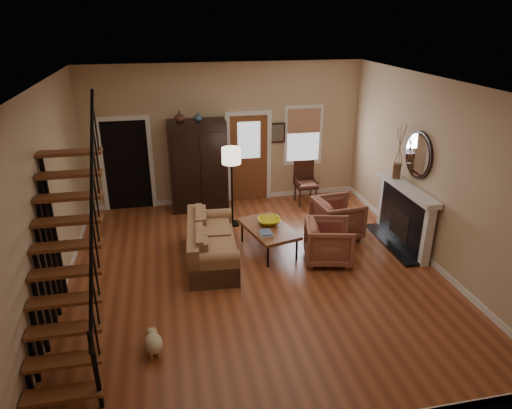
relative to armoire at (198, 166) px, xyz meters
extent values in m
plane|color=brown|center=(0.70, -3.15, -1.05)|extent=(7.00, 7.00, 0.00)
plane|color=white|center=(0.70, -3.15, 2.25)|extent=(7.00, 7.00, 0.00)
cube|color=tan|center=(0.70, 0.35, 0.60)|extent=(6.50, 0.04, 3.30)
cube|color=tan|center=(-2.55, -3.15, 0.60)|extent=(0.04, 7.00, 3.30)
cube|color=tan|center=(3.95, -3.15, 0.60)|extent=(0.04, 7.00, 3.30)
cube|color=black|center=(-1.60, 0.50, 0.00)|extent=(1.00, 0.36, 2.10)
cube|color=brown|center=(1.25, 0.33, 0.00)|extent=(0.90, 0.06, 2.10)
cube|color=silver|center=(2.60, 0.32, 0.50)|extent=(0.96, 0.06, 1.46)
cube|color=black|center=(3.83, -2.65, -0.48)|extent=(0.24, 1.60, 1.15)
cube|color=white|center=(3.77, -2.65, 0.15)|extent=(0.30, 1.95, 0.10)
cylinder|color=silver|center=(3.90, -2.65, 0.80)|extent=(0.05, 0.90, 0.90)
imported|color=#4C2619|center=(-0.35, -0.10, 1.17)|extent=(0.24, 0.24, 0.25)
imported|color=#334C60|center=(0.05, -0.10, 1.16)|extent=(0.20, 0.20, 0.21)
imported|color=gold|center=(1.17, -2.23, -0.50)|extent=(0.45, 0.45, 0.11)
imported|color=maroon|center=(2.12, -3.00, -0.66)|extent=(1.03, 1.01, 0.78)
imported|color=maroon|center=(2.65, -2.06, -0.64)|extent=(0.98, 0.96, 0.82)
camera|label=1|loc=(-0.70, -10.07, 3.24)|focal=32.00mm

